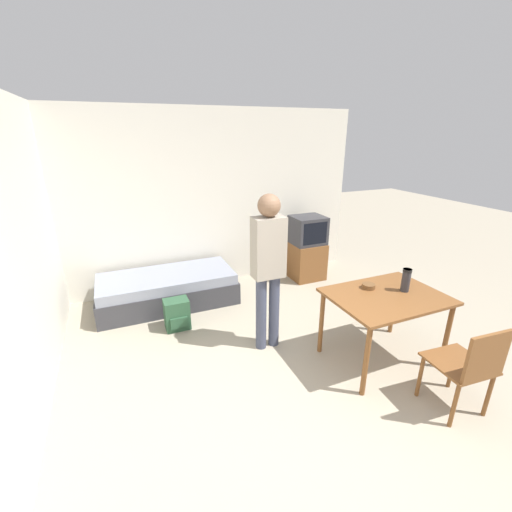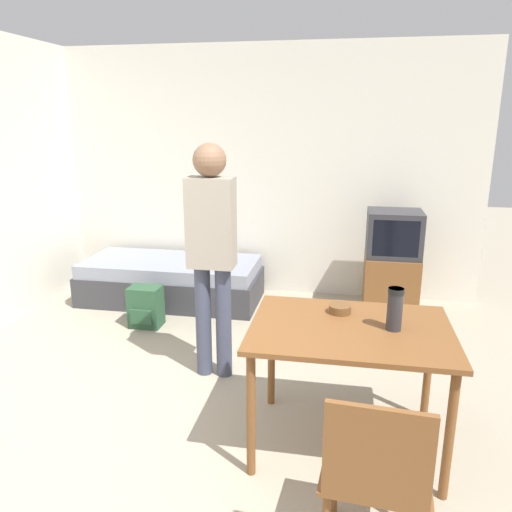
{
  "view_description": "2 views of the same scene",
  "coord_description": "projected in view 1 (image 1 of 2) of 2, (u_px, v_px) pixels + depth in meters",
  "views": [
    {
      "loc": [
        -1.29,
        -1.52,
        2.36
      ],
      "look_at": [
        0.16,
        1.9,
        1.0
      ],
      "focal_mm": 24.0,
      "sensor_mm": 36.0,
      "label": 1
    },
    {
      "loc": [
        1.12,
        -1.86,
        1.94
      ],
      "look_at": [
        0.45,
        1.8,
        0.91
      ],
      "focal_mm": 35.0,
      "sensor_mm": 36.0,
      "label": 2
    }
  ],
  "objects": [
    {
      "name": "ground_plane",
      "position": [
        334.0,
        461.0,
        2.6
      ],
      "size": [
        20.0,
        20.0,
        0.0
      ],
      "primitive_type": "plane",
      "color": "#9E937F"
    },
    {
      "name": "wall_back",
      "position": [
        203.0,
        201.0,
        5.25
      ],
      "size": [
        5.09,
        0.06,
        2.7
      ],
      "color": "silver",
      "rests_on": "ground_plane"
    },
    {
      "name": "wall_left",
      "position": [
        20.0,
        257.0,
        2.92
      ],
      "size": [
        0.06,
        4.57,
        2.7
      ],
      "color": "silver",
      "rests_on": "ground_plane"
    },
    {
      "name": "daybed",
      "position": [
        168.0,
        289.0,
        4.9
      ],
      "size": [
        1.91,
        0.86,
        0.46
      ],
      "color": "#333338",
      "rests_on": "ground_plane"
    },
    {
      "name": "tv",
      "position": [
        307.0,
        248.0,
        5.69
      ],
      "size": [
        0.53,
        0.51,
        1.06
      ],
      "color": "brown",
      "rests_on": "ground_plane"
    },
    {
      "name": "dining_table",
      "position": [
        386.0,
        303.0,
        3.53
      ],
      "size": [
        1.15,
        0.86,
        0.78
      ],
      "color": "brown",
      "rests_on": "ground_plane"
    },
    {
      "name": "wooden_chair",
      "position": [
        469.0,
        365.0,
        2.87
      ],
      "size": [
        0.5,
        0.5,
        0.89
      ],
      "color": "brown",
      "rests_on": "ground_plane"
    },
    {
      "name": "person_standing",
      "position": [
        268.0,
        262.0,
        3.64
      ],
      "size": [
        0.34,
        0.24,
        1.77
      ],
      "color": "#3D4256",
      "rests_on": "ground_plane"
    },
    {
      "name": "thermos_flask",
      "position": [
        406.0,
        279.0,
        3.54
      ],
      "size": [
        0.09,
        0.09,
        0.25
      ],
      "color": "#2D2D33",
      "rests_on": "dining_table"
    },
    {
      "name": "mate_bowl",
      "position": [
        369.0,
        286.0,
        3.64
      ],
      "size": [
        0.14,
        0.14,
        0.05
      ],
      "color": "brown",
      "rests_on": "dining_table"
    },
    {
      "name": "backpack",
      "position": [
        177.0,
        314.0,
        4.29
      ],
      "size": [
        0.3,
        0.25,
        0.39
      ],
      "color": "#284C33",
      "rests_on": "ground_plane"
    }
  ]
}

